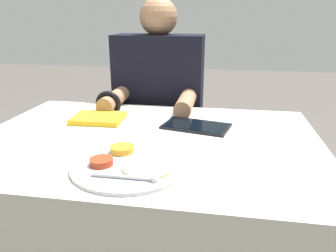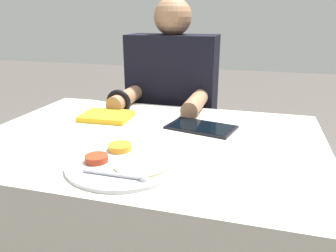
{
  "view_description": "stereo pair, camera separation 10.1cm",
  "coord_description": "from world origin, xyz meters",
  "px_view_note": "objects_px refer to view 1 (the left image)",
  "views": [
    {
      "loc": [
        0.24,
        -0.99,
        1.09
      ],
      "look_at": [
        0.08,
        -0.04,
        0.76
      ],
      "focal_mm": 35.0,
      "sensor_mm": 36.0,
      "label": 1
    },
    {
      "loc": [
        0.34,
        -0.97,
        1.09
      ],
      "look_at": [
        0.08,
        -0.04,
        0.76
      ],
      "focal_mm": 35.0,
      "sensor_mm": 36.0,
      "label": 2
    }
  ],
  "objects_px": {
    "person_diner": "(159,128)",
    "red_notebook": "(98,119)",
    "thali_tray": "(129,164)",
    "tablet_device": "(196,126)"
  },
  "relations": [
    {
      "from": "tablet_device",
      "to": "thali_tray",
      "type": "bearing_deg",
      "value": -112.56
    },
    {
      "from": "red_notebook",
      "to": "tablet_device",
      "type": "distance_m",
      "value": 0.38
    },
    {
      "from": "tablet_device",
      "to": "person_diner",
      "type": "height_order",
      "value": "person_diner"
    },
    {
      "from": "person_diner",
      "to": "red_notebook",
      "type": "bearing_deg",
      "value": -110.88
    },
    {
      "from": "thali_tray",
      "to": "red_notebook",
      "type": "bearing_deg",
      "value": 121.94
    },
    {
      "from": "thali_tray",
      "to": "red_notebook",
      "type": "xyz_separation_m",
      "value": [
        -0.23,
        0.37,
        0.0
      ]
    },
    {
      "from": "person_diner",
      "to": "tablet_device",
      "type": "bearing_deg",
      "value": -62.19
    },
    {
      "from": "red_notebook",
      "to": "person_diner",
      "type": "xyz_separation_m",
      "value": [
        0.16,
        0.41,
        -0.17
      ]
    },
    {
      "from": "thali_tray",
      "to": "person_diner",
      "type": "distance_m",
      "value": 0.8
    },
    {
      "from": "tablet_device",
      "to": "person_diner",
      "type": "xyz_separation_m",
      "value": [
        -0.22,
        0.42,
        -0.16
      ]
    }
  ]
}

